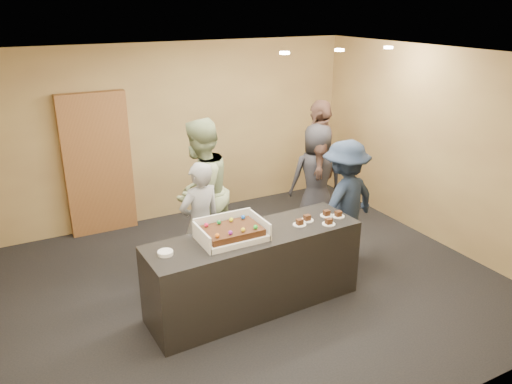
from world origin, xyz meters
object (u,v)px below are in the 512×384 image
person_dark_suit (316,177)px  person_server_grey (201,223)px  serving_counter (254,270)px  person_navy_man (344,202)px  person_brown_extra (319,163)px  sheet_cake (232,231)px  person_sage_man (201,193)px  storage_cabinet (98,165)px  plate_stack (165,253)px  cake_box (231,234)px

person_dark_suit → person_server_grey: bearing=31.7°
serving_counter → person_navy_man: bearing=14.0°
serving_counter → person_brown_extra: (1.93, 1.59, 0.51)m
sheet_cake → person_brown_extra: (2.20, 1.59, -0.04)m
serving_counter → person_sage_man: 1.38m
person_sage_man → sheet_cake: bearing=44.8°
person_sage_man → person_brown_extra: (2.03, 0.31, 0.01)m
storage_cabinet → plate_stack: size_ratio=13.45×
person_brown_extra → person_dark_suit: 0.25m
storage_cabinet → sheet_cake: size_ratio=3.49×
storage_cabinet → person_navy_man: (2.61, -2.38, -0.22)m
storage_cabinet → person_server_grey: 2.17m
storage_cabinet → person_dark_suit: size_ratio=1.29×
sheet_cake → person_sage_man: person_sage_man is taller
cake_box → person_sage_man: 1.27m
plate_stack → person_dark_suit: size_ratio=0.10×
sheet_cake → person_server_grey: (-0.03, 0.82, -0.24)m
plate_stack → person_server_grey: 1.09m
plate_stack → person_brown_extra: size_ratio=0.08×
storage_cabinet → person_sage_man: storage_cabinet is taller
person_server_grey → person_brown_extra: bearing=-172.4°
plate_stack → person_server_grey: bearing=49.8°
person_sage_man → person_brown_extra: 2.05m
person_navy_man → person_dark_suit: (0.25, 1.00, -0.01)m
storage_cabinet → person_dark_suit: 3.19m
storage_cabinet → plate_stack: storage_cabinet is taller
sheet_cake → person_navy_man: bearing=13.9°
person_navy_man → person_brown_extra: 1.21m
storage_cabinet → person_navy_man: bearing=-42.4°
person_sage_man → plate_stack: bearing=17.5°
person_server_grey → person_dark_suit: bearing=-174.8°
person_sage_man → person_dark_suit: person_sage_man is taller
serving_counter → person_server_grey: (-0.30, 0.82, 0.31)m
cake_box → person_dark_suit: size_ratio=0.43×
plate_stack → person_server_grey: size_ratio=0.10×
cake_box → person_navy_man: person_navy_man is taller
serving_counter → person_sage_man: bearing=92.2°
person_dark_suit → person_sage_man: bearing=19.9°
storage_cabinet → person_server_grey: size_ratio=1.36×
storage_cabinet → cake_box: bearing=-74.2°
serving_counter → storage_cabinet: (-1.06, 2.83, 0.59)m
serving_counter → person_server_grey: person_server_grey is taller
storage_cabinet → person_sage_man: bearing=-58.1°
serving_counter → plate_stack: 1.10m
plate_stack → person_navy_man: person_navy_man is taller
person_server_grey → person_sage_man: person_sage_man is taller
storage_cabinet → person_brown_extra: 3.24m
cake_box → person_brown_extra: person_brown_extra is taller
storage_cabinet → cake_box: 2.92m
person_server_grey → person_sage_man: 0.54m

